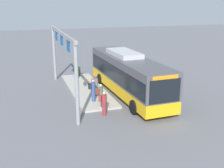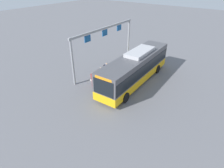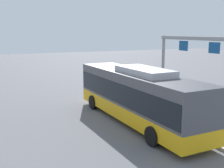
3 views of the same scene
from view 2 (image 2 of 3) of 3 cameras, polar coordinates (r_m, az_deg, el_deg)
The scene contains 9 objects.
ground_plane at distance 21.64m, azimuth 6.71°, elevation 0.73°, with size 120.00×120.00×0.00m, color slate.
platform_curb at distance 24.62m, azimuth 3.50°, elevation 4.90°, with size 10.00×2.80×0.16m, color #B2ADA3.
bus_main at distance 20.82m, azimuth 7.02°, elevation 5.09°, with size 11.60×2.94×3.46m.
person_boarding at distance 20.28m, azimuth -5.78°, elevation 1.52°, with size 0.54×0.61×1.67m.
person_waiting_near at distance 20.92m, azimuth -3.43°, elevation 3.08°, with size 0.45×0.59×1.67m.
person_waiting_mid at distance 21.93m, azimuth -1.73°, elevation 4.44°, with size 0.37×0.55×1.67m.
person_waiting_far at distance 22.45m, azimuth 1.05°, elevation 5.10°, with size 0.46×0.59×1.67m.
platform_sign_gantry at distance 23.53m, azimuth -2.14°, elevation 13.56°, with size 11.30×0.24×5.20m.
trash_bin at distance 27.93m, azimuth 8.98°, elevation 8.90°, with size 0.52×0.52×0.90m, color #2D5133.
Camera 2 is at (16.59, 9.07, 10.53)m, focal length 30.53 mm.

